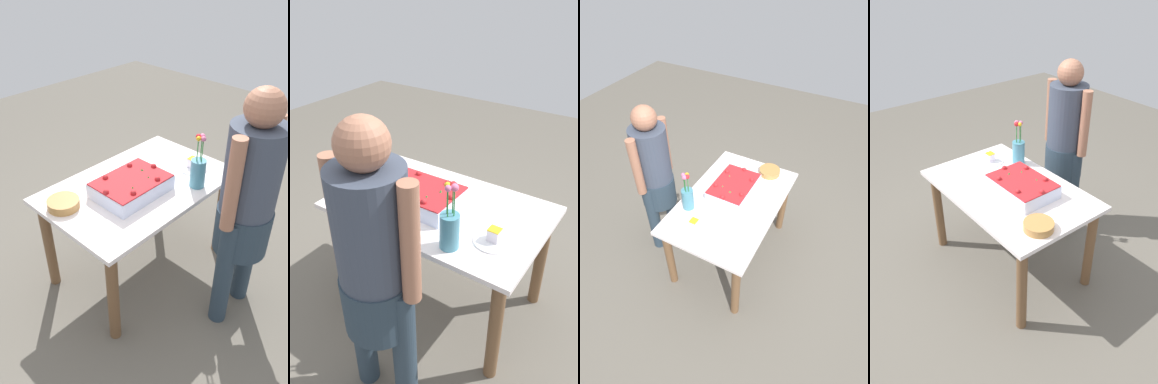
{
  "view_description": "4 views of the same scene",
  "coord_description": "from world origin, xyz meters",
  "views": [
    {
      "loc": [
        -1.45,
        -1.43,
        2.04
      ],
      "look_at": [
        -0.06,
        -0.1,
        0.73
      ],
      "focal_mm": 35.0,
      "sensor_mm": 36.0,
      "label": 1
    },
    {
      "loc": [
        0.98,
        -1.51,
        1.9
      ],
      "look_at": [
        -0.07,
        0.04,
        0.77
      ],
      "focal_mm": 35.0,
      "sensor_mm": 36.0,
      "label": 2
    },
    {
      "loc": [
        1.64,
        0.81,
        2.52
      ],
      "look_at": [
        -0.01,
        -0.08,
        0.77
      ],
      "focal_mm": 28.0,
      "sensor_mm": 36.0,
      "label": 3
    },
    {
      "loc": [
        -1.8,
        1.38,
        2.16
      ],
      "look_at": [
        -0.11,
        0.04,
        0.76
      ],
      "focal_mm": 35.0,
      "sensor_mm": 36.0,
      "label": 4
    }
  ],
  "objects": [
    {
      "name": "dining_table",
      "position": [
        0.0,
        0.0,
        0.59
      ],
      "size": [
        1.23,
        0.78,
        0.72
      ],
      "color": "white",
      "rests_on": "ground_plane"
    },
    {
      "name": "cake_knife",
      "position": [
        0.3,
        0.16,
        0.72
      ],
      "size": [
        0.19,
        0.11,
        0.0
      ],
      "primitive_type": "cube",
      "rotation": [
        0.0,
        0.0,
        0.46
      ],
      "color": "silver",
      "rests_on": "dining_table"
    },
    {
      "name": "fruit_bowl",
      "position": [
        -0.49,
        0.15,
        0.75
      ],
      "size": [
        0.19,
        0.19,
        0.05
      ],
      "primitive_type": "cylinder",
      "color": "#B47F41",
      "rests_on": "dining_table"
    },
    {
      "name": "ground_plane",
      "position": [
        0.0,
        0.0,
        0.0
      ],
      "size": [
        8.0,
        8.0,
        0.0
      ],
      "primitive_type": "plane",
      "color": "#625C52"
    },
    {
      "name": "person_standing",
      "position": [
        0.14,
        -0.69,
        0.85
      ],
      "size": [
        0.45,
        0.31,
        1.49
      ],
      "rotation": [
        0.0,
        0.0,
        1.57
      ],
      "color": "#293948",
      "rests_on": "ground_plane"
    },
    {
      "name": "sheet_cake",
      "position": [
        -0.11,
        -0.04,
        0.77
      ],
      "size": [
        0.45,
        0.32,
        0.12
      ],
      "color": "white",
      "rests_on": "dining_table"
    },
    {
      "name": "flower_vase",
      "position": [
        0.24,
        -0.28,
        0.84
      ],
      "size": [
        0.1,
        0.1,
        0.36
      ],
      "color": "teal",
      "rests_on": "dining_table"
    },
    {
      "name": "serving_plate_with_slice",
      "position": [
        0.4,
        -0.12,
        0.74
      ],
      "size": [
        0.21,
        0.21,
        0.08
      ],
      "color": "white",
      "rests_on": "dining_table"
    }
  ]
}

